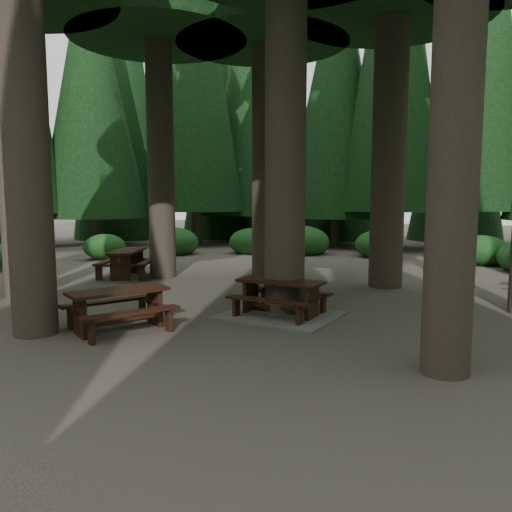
% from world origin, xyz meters
% --- Properties ---
extents(ground, '(80.00, 80.00, 0.00)m').
position_xyz_m(ground, '(0.00, 0.00, 0.00)').
color(ground, '#524C43').
rests_on(ground, ground).
extents(picnic_table_a, '(2.48, 2.16, 0.76)m').
position_xyz_m(picnic_table_a, '(0.83, -0.17, 0.25)').
color(picnic_table_a, gray).
rests_on(picnic_table_a, ground).
extents(picnic_table_b, '(2.07, 2.29, 0.82)m').
position_xyz_m(picnic_table_b, '(-5.22, 3.10, 0.54)').
color(picnic_table_b, black).
rests_on(picnic_table_b, ground).
extents(picnic_table_e, '(2.14, 2.24, 0.76)m').
position_xyz_m(picnic_table_e, '(-1.56, -2.27, 0.50)').
color(picnic_table_e, black).
rests_on(picnic_table_e, ground).
extents(shrub_ring, '(23.86, 24.64, 1.49)m').
position_xyz_m(shrub_ring, '(0.70, 0.75, 0.40)').
color(shrub_ring, '#1E541D').
rests_on(shrub_ring, ground).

